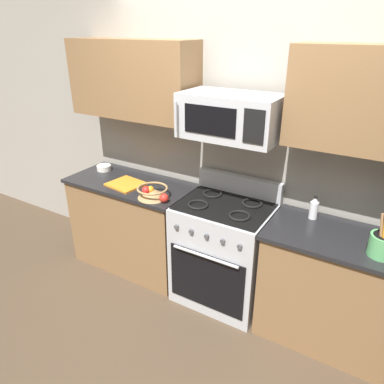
{
  "coord_description": "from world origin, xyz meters",
  "views": [
    {
      "loc": [
        1.12,
        -1.73,
        2.25
      ],
      "look_at": [
        -0.24,
        0.54,
        1.03
      ],
      "focal_mm": 33.95,
      "sensor_mm": 36.0,
      "label": 1
    }
  ],
  "objects_px": {
    "microwave": "(231,116)",
    "utensil_crock": "(383,244)",
    "range_oven": "(223,252)",
    "bottle_vinegar": "(314,208)",
    "cutting_board": "(126,184)",
    "fruit_basket": "(152,192)",
    "apple_loose": "(164,198)",
    "prep_bowl": "(104,167)"
  },
  "relations": [
    {
      "from": "range_oven",
      "to": "microwave",
      "type": "height_order",
      "value": "microwave"
    },
    {
      "from": "fruit_basket",
      "to": "prep_bowl",
      "type": "height_order",
      "value": "fruit_basket"
    },
    {
      "from": "fruit_basket",
      "to": "prep_bowl",
      "type": "distance_m",
      "value": 0.85
    },
    {
      "from": "apple_loose",
      "to": "bottle_vinegar",
      "type": "height_order",
      "value": "bottle_vinegar"
    },
    {
      "from": "utensil_crock",
      "to": "cutting_board",
      "type": "bearing_deg",
      "value": 179.11
    },
    {
      "from": "range_oven",
      "to": "utensil_crock",
      "type": "height_order",
      "value": "utensil_crock"
    },
    {
      "from": "apple_loose",
      "to": "prep_bowl",
      "type": "distance_m",
      "value": 0.99
    },
    {
      "from": "prep_bowl",
      "to": "bottle_vinegar",
      "type": "bearing_deg",
      "value": 1.83
    },
    {
      "from": "bottle_vinegar",
      "to": "prep_bowl",
      "type": "bearing_deg",
      "value": -178.17
    },
    {
      "from": "range_oven",
      "to": "fruit_basket",
      "type": "distance_m",
      "value": 0.8
    },
    {
      "from": "cutting_board",
      "to": "prep_bowl",
      "type": "bearing_deg",
      "value": 158.07
    },
    {
      "from": "bottle_vinegar",
      "to": "cutting_board",
      "type": "bearing_deg",
      "value": -171.58
    },
    {
      "from": "microwave",
      "to": "apple_loose",
      "type": "distance_m",
      "value": 0.87
    },
    {
      "from": "apple_loose",
      "to": "bottle_vinegar",
      "type": "relative_size",
      "value": 0.42
    },
    {
      "from": "fruit_basket",
      "to": "apple_loose",
      "type": "xyz_separation_m",
      "value": [
        0.14,
        -0.03,
        -0.01
      ]
    },
    {
      "from": "apple_loose",
      "to": "cutting_board",
      "type": "distance_m",
      "value": 0.52
    },
    {
      "from": "microwave",
      "to": "cutting_board",
      "type": "bearing_deg",
      "value": -174.19
    },
    {
      "from": "range_oven",
      "to": "cutting_board",
      "type": "distance_m",
      "value": 1.08
    },
    {
      "from": "apple_loose",
      "to": "prep_bowl",
      "type": "relative_size",
      "value": 0.54
    },
    {
      "from": "utensil_crock",
      "to": "prep_bowl",
      "type": "xyz_separation_m",
      "value": [
        -2.58,
        0.21,
        -0.05
      ]
    },
    {
      "from": "microwave",
      "to": "prep_bowl",
      "type": "xyz_separation_m",
      "value": [
        -1.42,
        0.08,
        -0.7
      ]
    },
    {
      "from": "microwave",
      "to": "utensil_crock",
      "type": "bearing_deg",
      "value": -6.55
    },
    {
      "from": "utensil_crock",
      "to": "fruit_basket",
      "type": "bearing_deg",
      "value": -178.13
    },
    {
      "from": "cutting_board",
      "to": "fruit_basket",
      "type": "bearing_deg",
      "value": -13.8
    },
    {
      "from": "prep_bowl",
      "to": "fruit_basket",
      "type": "bearing_deg",
      "value": -18.3
    },
    {
      "from": "range_oven",
      "to": "fruit_basket",
      "type": "bearing_deg",
      "value": -164.89
    },
    {
      "from": "utensil_crock",
      "to": "bottle_vinegar",
      "type": "relative_size",
      "value": 1.69
    },
    {
      "from": "apple_loose",
      "to": "fruit_basket",
      "type": "bearing_deg",
      "value": 169.33
    },
    {
      "from": "utensil_crock",
      "to": "fruit_basket",
      "type": "relative_size",
      "value": 1.19
    },
    {
      "from": "microwave",
      "to": "cutting_board",
      "type": "xyz_separation_m",
      "value": [
        -0.98,
        -0.1,
        -0.72
      ]
    },
    {
      "from": "utensil_crock",
      "to": "apple_loose",
      "type": "xyz_separation_m",
      "value": [
        -1.63,
        -0.08,
        -0.04
      ]
    },
    {
      "from": "range_oven",
      "to": "bottle_vinegar",
      "type": "distance_m",
      "value": 0.86
    },
    {
      "from": "fruit_basket",
      "to": "bottle_vinegar",
      "type": "distance_m",
      "value": 1.31
    },
    {
      "from": "cutting_board",
      "to": "apple_loose",
      "type": "bearing_deg",
      "value": -12.94
    },
    {
      "from": "utensil_crock",
      "to": "apple_loose",
      "type": "bearing_deg",
      "value": -177.04
    },
    {
      "from": "utensil_crock",
      "to": "cutting_board",
      "type": "distance_m",
      "value": 2.14
    },
    {
      "from": "microwave",
      "to": "prep_bowl",
      "type": "height_order",
      "value": "microwave"
    },
    {
      "from": "fruit_basket",
      "to": "apple_loose",
      "type": "bearing_deg",
      "value": -10.67
    },
    {
      "from": "microwave",
      "to": "fruit_basket",
      "type": "relative_size",
      "value": 2.77
    },
    {
      "from": "range_oven",
      "to": "prep_bowl",
      "type": "height_order",
      "value": "range_oven"
    },
    {
      "from": "utensil_crock",
      "to": "prep_bowl",
      "type": "bearing_deg",
      "value": 175.35
    },
    {
      "from": "utensil_crock",
      "to": "fruit_basket",
      "type": "distance_m",
      "value": 1.77
    }
  ]
}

